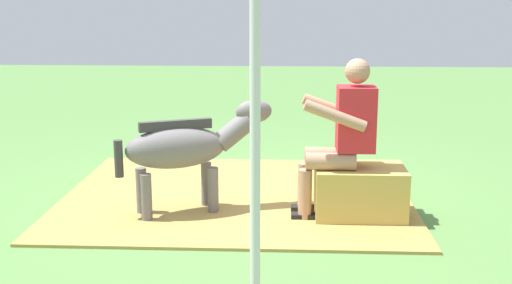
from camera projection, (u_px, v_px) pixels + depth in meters
name	position (u px, v px, depth m)	size (l,w,h in m)	color
ground_plane	(242.00, 202.00, 5.69)	(24.00, 24.00, 0.00)	#568442
hay_patch	(237.00, 195.00, 5.85)	(3.10, 2.62, 0.02)	#AD8C47
hay_bale	(359.00, 192.00, 5.25)	(0.73, 0.51, 0.43)	tan
person_seated	(342.00, 133.00, 5.15)	(0.66, 0.41, 1.31)	tan
pony_standing	(187.00, 148.00, 5.28)	(1.27, 0.72, 0.93)	slate
tent_pole_left	(255.00, 115.00, 3.51)	(0.06, 0.06, 2.28)	silver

